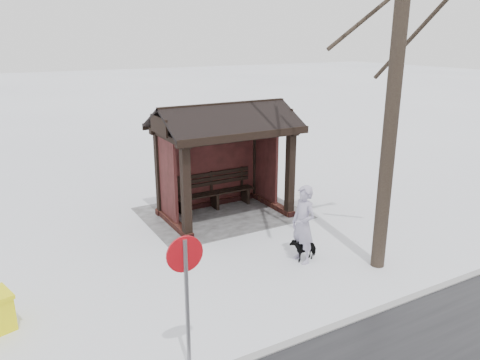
% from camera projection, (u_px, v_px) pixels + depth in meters
% --- Properties ---
extents(ground, '(120.00, 120.00, 0.00)m').
position_uv_depth(ground, '(225.00, 215.00, 12.85)').
color(ground, white).
rests_on(ground, ground).
extents(kerb, '(120.00, 0.15, 0.06)m').
position_uv_depth(kerb, '(369.00, 314.00, 8.27)').
color(kerb, gray).
rests_on(kerb, ground).
extents(trampled_patch, '(4.20, 3.20, 0.02)m').
position_uv_depth(trampled_patch, '(222.00, 213.00, 13.01)').
color(trampled_patch, gray).
rests_on(trampled_patch, ground).
extents(bus_shelter, '(3.60, 2.40, 3.09)m').
position_uv_depth(bus_shelter, '(221.00, 137.00, 12.34)').
color(bus_shelter, '#361513').
rests_on(bus_shelter, ground).
extents(pedestrian, '(0.46, 0.66, 1.73)m').
position_uv_depth(pedestrian, '(303.00, 224.00, 10.00)').
color(pedestrian, '#A19BB6').
rests_on(pedestrian, ground).
extents(dog, '(0.63, 0.32, 0.51)m').
position_uv_depth(dog, '(304.00, 248.00, 10.27)').
color(dog, black).
rests_on(dog, ground).
extents(road_sign, '(0.54, 0.09, 2.11)m').
position_uv_depth(road_sign, '(186.00, 274.00, 6.52)').
color(road_sign, gray).
rests_on(road_sign, ground).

